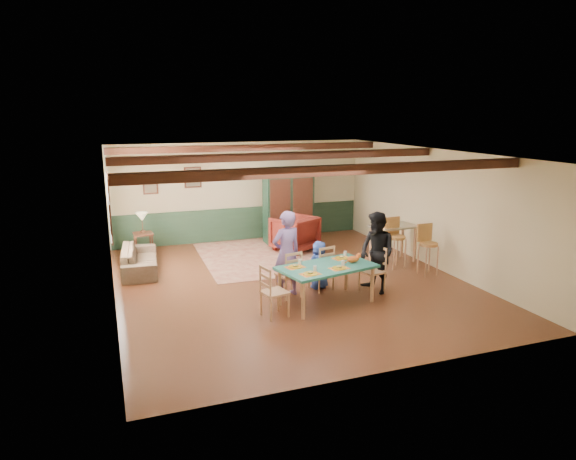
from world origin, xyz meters
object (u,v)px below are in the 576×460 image
object	(u,v)px
dining_chair_end_left	(275,291)
armchair	(295,233)
person_woman	(377,253)
counter_table	(393,244)
dining_chair_far_right	(321,267)
table_lamp	(142,223)
armoire	(288,205)
bar_stool_left	(396,243)
dining_chair_far_left	(289,274)
dining_chair_end_right	(372,270)
person_child	(319,265)
dining_table	(326,285)
end_table	(144,244)
person_man	(286,254)
sofa	(140,259)
bar_stool_right	(428,250)
cat	(353,258)

from	to	relation	value
dining_chair_end_left	armchair	size ratio (longest dim) A/B	0.93
person_woman	dining_chair_end_left	bearing A→B (deg)	-90.00
armchair	counter_table	world-z (taller)	armchair
dining_chair_far_right	table_lamp	distance (m)	4.96
armoire	bar_stool_left	world-z (taller)	armoire
dining_chair_far_left	person_woman	distance (m)	1.79
dining_chair_end_right	person_child	size ratio (longest dim) A/B	0.95
dining_chair_end_left	dining_chair_end_right	size ratio (longest dim) A/B	1.00
dining_chair_far_right	dining_chair_far_left	bearing A→B (deg)	0.00
dining_table	armoire	size ratio (longest dim) A/B	0.86
dining_chair_far_left	armoire	distance (m)	4.29
end_table	counter_table	xyz separation A→B (m)	(5.52, -2.63, 0.16)
dining_chair_far_right	table_lamp	xyz separation A→B (m)	(-3.16, 3.81, 0.36)
person_man	bar_stool_left	bearing A→B (deg)	-176.03
armchair	table_lamp	world-z (taller)	table_lamp
person_man	armoire	distance (m)	4.20
armoire	sofa	world-z (taller)	armoire
dining_chair_end_left	person_woman	distance (m)	2.36
person_woman	end_table	xyz separation A→B (m)	(-4.12, 4.32, -0.52)
sofa	bar_stool_left	xyz separation A→B (m)	(5.55, -1.69, 0.30)
person_man	dining_chair_end_right	bearing A→B (deg)	152.70
dining_chair_end_right	table_lamp	xyz separation A→B (m)	(-4.02, 4.34, 0.36)
person_woman	armoire	world-z (taller)	armoire
dining_chair_far_right	person_man	size ratio (longest dim) A/B	0.55
person_man	armoire	size ratio (longest dim) A/B	0.82
dining_chair_far_right	table_lamp	size ratio (longest dim) A/B	1.78
person_woman	end_table	bearing A→B (deg)	-148.74
dining_chair_end_right	person_child	distance (m)	1.07
dining_chair_far_right	sofa	distance (m)	4.17
table_lamp	person_woman	bearing A→B (deg)	-46.37
armoire	person_woman	bearing A→B (deg)	-85.52
person_man	counter_table	world-z (taller)	person_man
table_lamp	counter_table	xyz separation A→B (m)	(5.52, -2.63, -0.38)
bar_stool_right	end_table	bearing A→B (deg)	146.30
sofa	end_table	distance (m)	1.35
cat	dining_chair_end_right	bearing A→B (deg)	9.46
dining_chair_far_left	dining_chair_far_right	xyz separation A→B (m)	(0.76, 0.17, 0.00)
dining_chair_far_left	bar_stool_right	bearing A→B (deg)	171.70
counter_table	bar_stool_left	size ratio (longest dim) A/B	0.93
dining_chair_end_left	armchair	xyz separation A→B (m)	(1.86, 3.95, -0.01)
dining_table	cat	bearing A→B (deg)	2.07
dining_chair_far_left	end_table	distance (m)	4.65
person_woman	dining_table	bearing A→B (deg)	-90.00
armchair	end_table	xyz separation A→B (m)	(-3.69, 0.87, -0.17)
person_child	armchair	size ratio (longest dim) A/B	0.99
dining_chair_end_right	cat	world-z (taller)	dining_chair_end_right
person_child	bar_stool_right	distance (m)	2.59
armchair	counter_table	bearing A→B (deg)	108.47
dining_chair_far_right	end_table	xyz separation A→B (m)	(-3.16, 3.81, -0.18)
dining_chair_end_left	armchair	world-z (taller)	dining_chair_end_left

